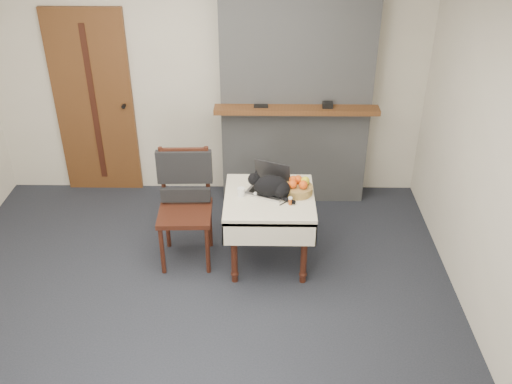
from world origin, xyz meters
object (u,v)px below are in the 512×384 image
(laptop, at_px, (269,184))
(fruit_basket, at_px, (298,187))
(pill_bottle, at_px, (290,201))
(cream_jar, at_px, (241,192))
(chair, at_px, (185,190))
(side_table, at_px, (269,207))
(cat, at_px, (272,186))
(door, at_px, (94,104))

(laptop, relative_size, fruit_basket, 1.61)
(pill_bottle, bearing_deg, fruit_basket, 68.74)
(laptop, xyz_separation_m, fruit_basket, (0.25, -0.05, -0.00))
(cream_jar, xyz_separation_m, chair, (-0.51, 0.12, -0.06))
(laptop, height_order, cream_jar, laptop)
(side_table, bearing_deg, cat, 18.27)
(laptop, xyz_separation_m, pill_bottle, (0.18, -0.24, -0.02))
(fruit_basket, height_order, chair, chair)
(cream_jar, distance_m, fruit_basket, 0.50)
(cream_jar, bearing_deg, cat, 1.28)
(cream_jar, relative_size, pill_bottle, 1.08)
(cat, bearing_deg, door, 158.89)
(pill_bottle, distance_m, chair, 0.97)
(laptop, xyz_separation_m, chair, (-0.75, 0.02, -0.08))
(cat, relative_size, pill_bottle, 6.03)
(cat, height_order, chair, chair)
(cat, xyz_separation_m, chair, (-0.77, 0.12, -0.12))
(pill_bottle, distance_m, fruit_basket, 0.21)
(side_table, height_order, cream_jar, cream_jar)
(cat, height_order, cream_jar, cat)
(side_table, relative_size, fruit_basket, 3.05)
(side_table, xyz_separation_m, pill_bottle, (0.18, -0.14, 0.15))
(laptop, xyz_separation_m, cream_jar, (-0.24, -0.11, -0.02))
(laptop, distance_m, chair, 0.76)
(door, xyz_separation_m, side_table, (1.83, -1.34, -0.41))
(laptop, distance_m, cat, 0.11)
(cat, xyz_separation_m, pill_bottle, (0.16, -0.14, -0.06))
(door, bearing_deg, side_table, -36.10)
(pill_bottle, relative_size, chair, 0.07)
(laptop, bearing_deg, cream_jar, -133.64)
(side_table, distance_m, laptop, 0.20)
(door, distance_m, pill_bottle, 2.50)
(side_table, xyz_separation_m, cat, (0.02, 0.01, 0.21))
(cat, relative_size, chair, 0.40)
(laptop, distance_m, pill_bottle, 0.30)
(side_table, relative_size, pill_bottle, 11.07)
(pill_bottle, bearing_deg, cat, 137.55)
(side_table, distance_m, pill_bottle, 0.27)
(cream_jar, bearing_deg, fruit_basket, 6.63)
(fruit_basket, distance_m, chair, 1.01)
(side_table, relative_size, laptop, 1.89)
(cream_jar, height_order, chair, chair)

